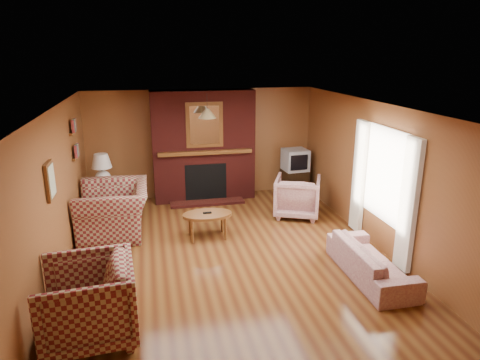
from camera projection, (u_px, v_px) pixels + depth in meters
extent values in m
plane|color=#4C2410|center=(230.00, 258.00, 6.86)|extent=(6.50, 6.50, 0.00)
plane|color=silver|center=(229.00, 108.00, 6.16)|extent=(6.50, 6.50, 0.00)
plane|color=brown|center=(202.00, 144.00, 9.55)|extent=(6.50, 0.00, 6.50)
plane|color=brown|center=(306.00, 306.00, 3.47)|extent=(6.50, 0.00, 6.50)
plane|color=brown|center=(55.00, 199.00, 6.00)|extent=(0.00, 6.50, 6.50)
plane|color=brown|center=(379.00, 177.00, 7.02)|extent=(0.00, 6.50, 6.50)
cube|color=#4C1410|center=(204.00, 146.00, 9.31)|extent=(2.20, 0.50, 2.40)
cube|color=black|center=(206.00, 182.00, 9.31)|extent=(0.90, 0.06, 0.80)
cube|color=#4C1410|center=(207.00, 202.00, 9.28)|extent=(1.60, 0.35, 0.06)
cube|color=brown|center=(205.00, 152.00, 9.08)|extent=(2.00, 0.18, 0.08)
cube|color=brown|center=(204.00, 125.00, 8.94)|extent=(0.78, 0.05, 0.95)
cube|color=white|center=(205.00, 125.00, 8.91)|extent=(0.62, 0.02, 0.80)
cube|color=beige|center=(408.00, 205.00, 6.16)|extent=(0.08, 0.35, 2.00)
cube|color=beige|center=(359.00, 177.00, 7.56)|extent=(0.08, 0.35, 2.00)
cube|color=white|center=(385.00, 175.00, 6.80)|extent=(0.03, 1.10, 1.50)
cube|color=brown|center=(76.00, 157.00, 7.73)|extent=(0.06, 0.55, 0.04)
cube|color=brown|center=(73.00, 132.00, 7.60)|extent=(0.06, 0.55, 0.04)
cube|color=brown|center=(50.00, 181.00, 5.62)|extent=(0.04, 0.40, 0.50)
cube|color=white|center=(52.00, 181.00, 5.63)|extent=(0.01, 0.32, 0.42)
cylinder|color=black|center=(207.00, 102.00, 8.36)|extent=(0.01, 0.01, 0.35)
cone|color=tan|center=(207.00, 114.00, 8.42)|extent=(0.36, 0.36, 0.18)
imported|color=maroon|center=(114.00, 210.00, 7.66)|extent=(1.21, 1.39, 0.90)
imported|color=maroon|center=(88.00, 302.00, 4.82)|extent=(1.12, 1.09, 0.95)
imported|color=#BFAA94|center=(371.00, 261.00, 6.24)|extent=(0.68, 1.71, 0.50)
imported|color=#BFAA94|center=(297.00, 196.00, 8.53)|extent=(1.14, 1.15, 0.80)
ellipsoid|color=brown|center=(207.00, 215.00, 7.49)|extent=(0.87, 0.54, 0.05)
cube|color=black|center=(207.00, 213.00, 7.48)|extent=(0.15, 0.05, 0.02)
cylinder|color=brown|center=(222.00, 222.00, 7.78)|extent=(0.05, 0.05, 0.41)
cylinder|color=brown|center=(190.00, 224.00, 7.66)|extent=(0.05, 0.05, 0.41)
cylinder|color=brown|center=(226.00, 229.00, 7.46)|extent=(0.05, 0.05, 0.41)
cylinder|color=brown|center=(192.00, 232.00, 7.34)|extent=(0.05, 0.05, 0.41)
cube|color=brown|center=(105.00, 200.00, 8.63)|extent=(0.48, 0.48, 0.60)
sphere|color=white|center=(103.00, 178.00, 8.50)|extent=(0.32, 0.32, 0.32)
cylinder|color=black|center=(102.00, 170.00, 8.44)|extent=(0.03, 0.03, 0.10)
cone|color=silver|center=(101.00, 161.00, 8.39)|extent=(0.40, 0.40, 0.28)
cube|color=black|center=(294.00, 182.00, 9.81)|extent=(0.58, 0.54, 0.59)
cube|color=#ABADB2|center=(295.00, 160.00, 9.65)|extent=(0.55, 0.54, 0.48)
cube|color=black|center=(299.00, 163.00, 9.41)|extent=(0.40, 0.05, 0.34)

